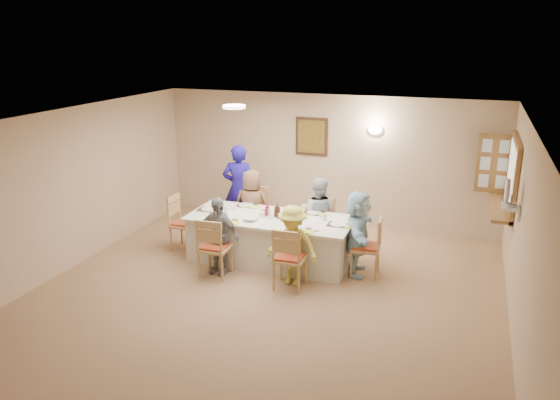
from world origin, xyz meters
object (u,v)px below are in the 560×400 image
(dining_table, at_px, (270,239))
(serving_hatch, at_px, (513,176))
(diner_front_left, at_px, (218,235))
(chair_front_left, at_px, (215,246))
(chair_back_left, at_px, (255,214))
(chair_left_end, at_px, (185,223))
(caregiver, at_px, (239,189))
(diner_back_left, at_px, (252,207))
(diner_right_end, at_px, (358,233))
(chair_back_right, at_px, (320,224))
(chair_right_end, at_px, (366,246))
(diner_back_right, at_px, (318,215))
(diner_front_right, at_px, (292,246))
(condiment_ketchup, at_px, (267,209))
(chair_front_right, at_px, (290,257))
(desk_fan, at_px, (510,196))

(dining_table, bearing_deg, serving_hatch, 16.25)
(diner_front_left, bearing_deg, chair_front_left, -82.18)
(chair_back_left, relative_size, chair_left_end, 1.01)
(diner_front_left, height_order, caregiver, caregiver)
(chair_back_left, height_order, chair_left_end, chair_back_left)
(chair_front_left, bearing_deg, diner_back_left, -92.25)
(dining_table, relative_size, caregiver, 1.60)
(diner_back_left, relative_size, diner_right_end, 1.00)
(chair_back_right, relative_size, chair_right_end, 0.95)
(diner_back_left, distance_m, diner_right_end, 2.13)
(diner_back_right, relative_size, diner_front_right, 1.07)
(chair_front_left, relative_size, condiment_ketchup, 4.47)
(chair_front_right, height_order, caregiver, caregiver)
(serving_hatch, bearing_deg, diner_right_end, -154.13)
(chair_front_left, height_order, diner_front_right, diner_front_right)
(diner_back_right, height_order, diner_front_right, diner_back_right)
(serving_hatch, distance_m, diner_right_end, 2.52)
(serving_hatch, height_order, chair_left_end, serving_hatch)
(chair_front_right, relative_size, diner_front_right, 0.78)
(dining_table, distance_m, diner_back_right, 0.95)
(chair_left_end, bearing_deg, diner_front_left, -126.91)
(diner_back_right, distance_m, diner_front_left, 1.81)
(chair_right_end, bearing_deg, serving_hatch, 112.85)
(caregiver, bearing_deg, chair_right_end, 142.32)
(diner_back_right, distance_m, diner_front_right, 1.36)
(chair_front_left, xyz_separation_m, chair_left_end, (-0.95, 0.80, 0.00))
(chair_back_left, xyz_separation_m, diner_front_left, (0.00, -1.48, 0.13))
(desk_fan, xyz_separation_m, diner_front_left, (-4.05, -0.37, -0.94))
(chair_front_left, distance_m, diner_back_left, 1.49)
(desk_fan, distance_m, diner_right_end, 2.24)
(condiment_ketchup, bearing_deg, serving_hatch, 15.33)
(dining_table, relative_size, condiment_ketchup, 12.31)
(chair_left_end, xyz_separation_m, diner_front_left, (0.95, -0.68, 0.13))
(dining_table, height_order, chair_left_end, chair_left_end)
(dining_table, bearing_deg, chair_left_end, 180.00)
(chair_back_left, relative_size, diner_front_left, 0.79)
(chair_front_left, xyz_separation_m, condiment_ketchup, (0.53, 0.84, 0.39))
(diner_front_right, bearing_deg, desk_fan, 11.03)
(diner_back_left, bearing_deg, desk_fan, 159.60)
(chair_front_left, bearing_deg, condiment_ketchup, -124.44)
(desk_fan, relative_size, dining_table, 0.11)
(diner_front_right, relative_size, caregiver, 0.74)
(serving_hatch, distance_m, chair_left_end, 5.31)
(chair_back_left, relative_size, diner_right_end, 0.73)
(dining_table, xyz_separation_m, caregiver, (-1.05, 1.15, 0.45))
(serving_hatch, xyz_separation_m, desk_fan, (-0.11, -1.35, 0.05))
(serving_hatch, xyz_separation_m, diner_front_right, (-2.96, -1.72, -0.89))
(chair_right_end, relative_size, diner_right_end, 0.70)
(chair_right_end, relative_size, diner_front_right, 0.77)
(chair_front_left, bearing_deg, chair_right_end, -161.84)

